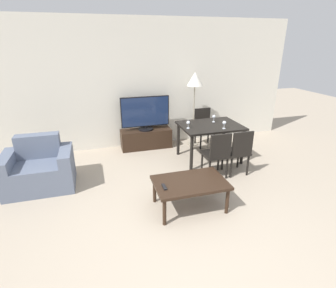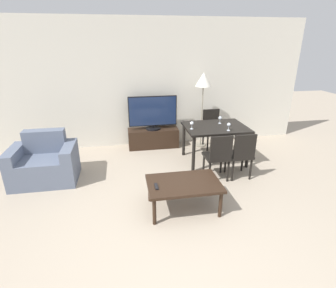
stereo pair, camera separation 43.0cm
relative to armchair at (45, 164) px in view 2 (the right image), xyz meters
name	(u,v)px [view 2 (the right image)]	position (x,y,z in m)	size (l,w,h in m)	color
ground_plane	(179,256)	(1.85, -2.09, -0.30)	(18.00, 18.00, 0.00)	tan
wall_back	(145,85)	(1.85, 1.44, 1.05)	(7.15, 0.06, 2.70)	silver
armchair	(45,164)	(0.00, 0.00, 0.00)	(1.03, 0.73, 0.82)	slate
tv_stand	(153,138)	(1.98, 1.18, -0.09)	(1.10, 0.38, 0.42)	black
tv	(153,113)	(1.98, 1.18, 0.49)	(1.04, 0.32, 0.73)	black
coffee_table	(184,185)	(2.11, -1.22, 0.07)	(1.00, 0.65, 0.42)	black
dining_table	(215,131)	(3.07, 0.24, 0.33)	(1.16, 0.88, 0.72)	black
dining_chair_near	(218,155)	(2.86, -0.51, 0.16)	(0.40, 0.40, 0.83)	black
dining_chair_far	(212,127)	(3.27, 0.98, 0.16)	(0.40, 0.40, 0.83)	black
dining_chair_near_right	(241,153)	(3.27, -0.51, 0.16)	(0.40, 0.40, 0.83)	black
floor_lamp	(203,83)	(3.05, 1.06, 1.10)	(0.34, 0.34, 1.63)	gray
remote_primary	(156,186)	(1.72, -1.27, 0.13)	(0.04, 0.15, 0.02)	black
wine_glass_left	(229,125)	(3.21, -0.05, 0.52)	(0.07, 0.07, 0.15)	silver
wine_glass_center	(220,118)	(3.21, 0.39, 0.52)	(0.07, 0.07, 0.15)	silver
wine_glass_right	(192,124)	(2.58, 0.14, 0.52)	(0.07, 0.07, 0.15)	silver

